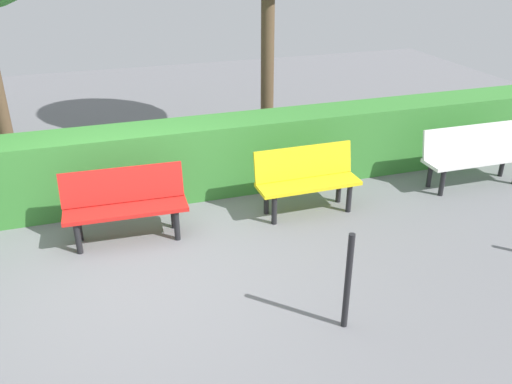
# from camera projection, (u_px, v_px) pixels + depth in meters

# --- Properties ---
(ground_plane) EXTENTS (19.88, 19.88, 0.00)m
(ground_plane) POSITION_uv_depth(u_px,v_px,m) (135.00, 265.00, 5.90)
(ground_plane) COLOR slate
(bench_white) EXTENTS (1.58, 0.48, 0.86)m
(bench_white) POSITION_uv_depth(u_px,v_px,m) (474.00, 153.00, 7.64)
(bench_white) COLOR white
(bench_white) RESTS_ON ground_plane
(bench_yellow) EXTENTS (1.36, 0.47, 0.86)m
(bench_yellow) POSITION_uv_depth(u_px,v_px,m) (306.00, 177.00, 6.88)
(bench_yellow) COLOR yellow
(bench_yellow) RESTS_ON ground_plane
(bench_red) EXTENTS (1.45, 0.53, 0.86)m
(bench_red) POSITION_uv_depth(u_px,v_px,m) (125.00, 202.00, 6.25)
(bench_red) COLOR red
(bench_red) RESTS_ON ground_plane
(hedge_row) EXTENTS (15.88, 0.69, 1.03)m
(hedge_row) POSITION_uv_depth(u_px,v_px,m) (201.00, 158.00, 7.38)
(hedge_row) COLOR #387F33
(hedge_row) RESTS_ON ground_plane
(railing_post_mid) EXTENTS (0.06, 0.06, 1.00)m
(railing_post_mid) POSITION_uv_depth(u_px,v_px,m) (348.00, 282.00, 4.77)
(railing_post_mid) COLOR black
(railing_post_mid) RESTS_ON ground_plane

